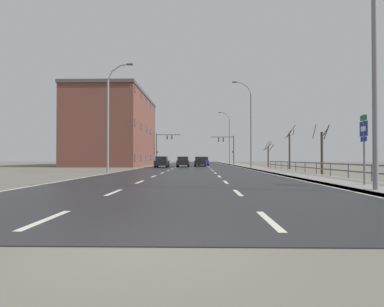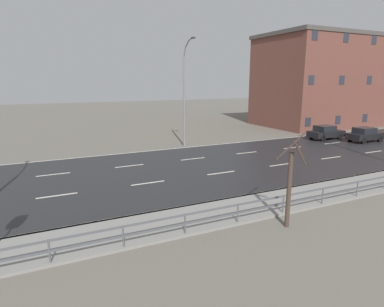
% 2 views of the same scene
% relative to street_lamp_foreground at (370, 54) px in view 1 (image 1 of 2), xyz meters
% --- Properties ---
extents(ground_plane, '(160.00, 160.00, 0.12)m').
position_rel_street_lamp_foreground_xyz_m(ground_plane, '(-7.43, 40.31, -5.35)').
color(ground_plane, '#666056').
extents(road_asphalt_strip, '(14.00, 120.00, 0.03)m').
position_rel_street_lamp_foreground_xyz_m(road_asphalt_strip, '(-7.43, 52.30, -5.28)').
color(road_asphalt_strip, '#232326').
rests_on(road_asphalt_strip, ground).
extents(sidewalk_right, '(3.00, 120.00, 0.12)m').
position_rel_street_lamp_foreground_xyz_m(sidewalk_right, '(1.00, 52.31, -5.23)').
color(sidewalk_right, gray).
rests_on(sidewalk_right, ground).
extents(guardrail, '(0.07, 28.92, 1.00)m').
position_rel_street_lamp_foreground_xyz_m(guardrail, '(2.42, 13.70, -4.58)').
color(guardrail, '#515459').
rests_on(guardrail, ground).
extents(street_lamp_foreground, '(2.67, 0.24, 10.84)m').
position_rel_street_lamp_foreground_xyz_m(street_lamp_foreground, '(0.00, 0.00, 0.00)').
color(street_lamp_foreground, slate).
rests_on(street_lamp_foreground, ground).
extents(street_lamp_midground, '(2.50, 0.24, 11.23)m').
position_rel_street_lamp_foreground_xyz_m(street_lamp_midground, '(0.02, 29.10, 0.21)').
color(street_lamp_midground, slate).
rests_on(street_lamp_midground, ground).
extents(street_lamp_distant, '(2.51, 0.24, 11.47)m').
position_rel_street_lamp_foreground_xyz_m(street_lamp_distant, '(0.03, 58.20, 0.33)').
color(street_lamp_distant, slate).
rests_on(street_lamp_distant, ground).
extents(street_lamp_left_bank, '(2.43, 0.24, 10.19)m').
position_rel_street_lamp_foreground_xyz_m(street_lamp_left_bank, '(-14.87, 17.46, -0.30)').
color(street_lamp_left_bank, slate).
rests_on(street_lamp_left_bank, ground).
extents(highway_sign, '(0.09, 0.68, 3.30)m').
position_rel_street_lamp_foreground_xyz_m(highway_sign, '(0.96, 2.40, -3.17)').
color(highway_sign, slate).
rests_on(highway_sign, ground).
extents(traffic_signal_right, '(4.73, 0.36, 5.86)m').
position_rel_street_lamp_foreground_xyz_m(traffic_signal_right, '(-0.68, 52.53, -1.27)').
color(traffic_signal_right, '#38383A').
rests_on(traffic_signal_right, ground).
extents(traffic_signal_left, '(5.03, 0.36, 6.46)m').
position_rel_street_lamp_foreground_xyz_m(traffic_signal_left, '(-14.14, 54.40, -0.88)').
color(traffic_signal_left, '#38383A').
rests_on(traffic_signal_left, ground).
extents(car_near_right, '(1.85, 4.11, 1.57)m').
position_rel_street_lamp_foreground_xyz_m(car_near_right, '(-8.90, 35.88, -4.48)').
color(car_near_right, black).
rests_on(car_near_right, ground).
extents(car_far_left, '(1.86, 4.11, 1.57)m').
position_rel_street_lamp_foreground_xyz_m(car_far_left, '(-11.76, 33.21, -4.48)').
color(car_far_left, black).
rests_on(car_far_left, ground).
extents(car_far_right, '(1.99, 4.18, 1.57)m').
position_rel_street_lamp_foreground_xyz_m(car_far_right, '(-5.72, 46.13, -4.48)').
color(car_far_right, navy).
rests_on(car_far_right, ground).
extents(car_mid_centre, '(1.92, 4.14, 1.57)m').
position_rel_street_lamp_foreground_xyz_m(car_mid_centre, '(-6.30, 39.63, -4.48)').
color(car_mid_centre, black).
rests_on(car_mid_centre, ground).
extents(brick_building, '(11.30, 23.63, 12.69)m').
position_rel_street_lamp_foreground_xyz_m(brick_building, '(-21.44, 45.00, 1.06)').
color(brick_building, brown).
rests_on(brick_building, ground).
extents(bare_tree_near, '(1.33, 1.25, 4.22)m').
position_rel_street_lamp_foreground_xyz_m(bare_tree_near, '(3.56, 14.29, -3.33)').
color(bare_tree_near, '#423328').
rests_on(bare_tree_near, ground).
extents(bare_tree_mid, '(1.20, 1.35, 5.41)m').
position_rel_street_lamp_foreground_xyz_m(bare_tree_mid, '(4.51, 27.05, -2.89)').
color(bare_tree_mid, '#423328').
rests_on(bare_tree_mid, ground).
extents(bare_tree_far, '(1.47, 1.23, 3.94)m').
position_rel_street_lamp_foreground_xyz_m(bare_tree_far, '(3.65, 35.11, -3.47)').
color(bare_tree_far, '#423328').
rests_on(bare_tree_far, ground).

